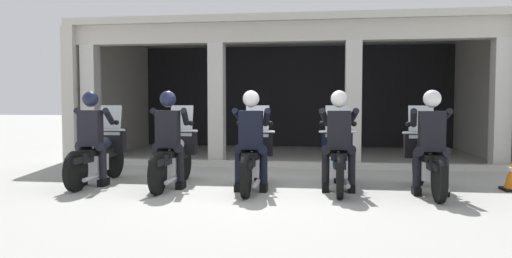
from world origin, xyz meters
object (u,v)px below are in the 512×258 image
at_px(police_officer_center, 251,132).
at_px(motorcycle_right, 338,158).
at_px(motorcycle_far_left, 100,154).
at_px(police_officer_far_left, 91,130).
at_px(police_officer_right, 339,132).
at_px(police_officer_left, 169,131).
at_px(motorcycle_center, 254,157).
at_px(motorcycle_far_right, 426,160).
at_px(police_officer_far_right, 431,133).
at_px(motorcycle_left, 174,156).

bearing_deg(police_officer_center, motorcycle_right, 4.56).
relative_size(motorcycle_far_left, police_officer_far_left, 1.29).
xyz_separation_m(police_officer_far_left, police_officer_right, (4.08, 0.01, 0.00)).
distance_m(police_officer_left, motorcycle_center, 1.45).
bearing_deg(police_officer_center, police_officer_right, -6.85).
xyz_separation_m(motorcycle_far_right, police_officer_far_right, (-0.00, -0.28, 0.44)).
bearing_deg(police_officer_far_right, motorcycle_far_right, 78.88).
height_order(motorcycle_right, police_officer_right, police_officer_right).
distance_m(motorcycle_center, police_officer_far_right, 2.76).
bearing_deg(motorcycle_far_right, motorcycle_left, 168.96).
bearing_deg(police_officer_left, police_officer_center, -5.27).
relative_size(motorcycle_center, motorcycle_right, 1.00).
distance_m(motorcycle_left, police_officer_center, 1.47).
xyz_separation_m(motorcycle_right, motorcycle_far_right, (1.36, -0.10, 0.00)).
height_order(police_officer_center, motorcycle_right, police_officer_center).
bearing_deg(police_officer_left, police_officer_far_left, 173.90).
height_order(motorcycle_center, motorcycle_far_right, same).
distance_m(police_officer_far_left, motorcycle_far_right, 5.46).
bearing_deg(motorcycle_far_right, motorcycle_right, 164.97).
relative_size(police_officer_left, police_officer_far_right, 1.00).
xyz_separation_m(motorcycle_left, motorcycle_right, (2.72, 0.09, 0.00)).
relative_size(motorcycle_center, police_officer_far_right, 1.29).
relative_size(motorcycle_far_left, motorcycle_far_right, 1.00).
bearing_deg(police_officer_far_right, motorcycle_far_left, 165.27).
height_order(motorcycle_left, police_officer_far_right, police_officer_far_right).
bearing_deg(police_officer_right, motorcycle_center, 164.17).
bearing_deg(police_officer_left, motorcycle_far_left, 162.27).
bearing_deg(motorcycle_center, police_officer_left, 177.05).
relative_size(police_officer_right, motorcycle_far_right, 0.78).
relative_size(motorcycle_far_left, motorcycle_left, 1.00).
height_order(motorcycle_right, motorcycle_far_right, same).
relative_size(motorcycle_right, motorcycle_far_right, 1.00).
bearing_deg(motorcycle_far_left, motorcycle_center, -7.86).
height_order(police_officer_center, police_officer_far_right, same).
distance_m(motorcycle_right, police_officer_far_right, 1.48).
distance_m(police_officer_far_left, motorcycle_left, 1.45).
distance_m(motorcycle_left, motorcycle_right, 2.72).
relative_size(police_officer_center, police_officer_right, 1.00).
relative_size(motorcycle_far_left, police_officer_right, 1.29).
relative_size(motorcycle_left, motorcycle_right, 1.00).
bearing_deg(motorcycle_right, police_officer_far_left, 174.48).
bearing_deg(police_officer_far_right, motorcycle_right, 153.41).
distance_m(police_officer_right, police_officer_far_right, 1.36).
bearing_deg(police_officer_center, motorcycle_center, 77.12).
height_order(motorcycle_far_left, police_officer_center, police_officer_center).
xyz_separation_m(motorcycle_far_left, police_officer_far_left, (-0.00, -0.28, 0.44)).
bearing_deg(police_officer_far_left, motorcycle_center, -1.90).
distance_m(motorcycle_center, police_officer_center, 0.52).
distance_m(motorcycle_left, police_officer_left, 0.52).
distance_m(police_officer_left, motorcycle_far_right, 4.11).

